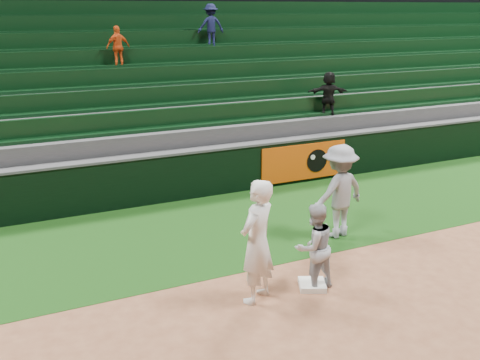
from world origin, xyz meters
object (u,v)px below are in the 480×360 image
(first_base, at_px, (312,285))
(base_coach, at_px, (339,191))
(first_baseman, at_px, (257,242))
(baserunner, at_px, (314,247))

(first_base, relative_size, base_coach, 0.23)
(first_base, bearing_deg, first_baseman, 177.51)
(first_baseman, relative_size, base_coach, 1.05)
(first_base, height_order, base_coach, base_coach)
(first_baseman, relative_size, baserunner, 1.36)
(baserunner, bearing_deg, first_base, 45.56)
(first_baseman, bearing_deg, baserunner, 146.32)
(first_base, xyz_separation_m, first_baseman, (-1.06, 0.05, 1.00))
(first_baseman, distance_m, baserunner, 1.10)
(first_base, relative_size, baserunner, 0.29)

